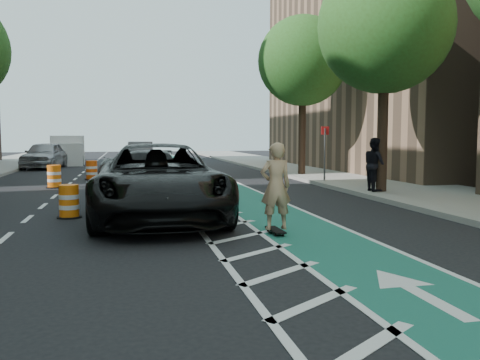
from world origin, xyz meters
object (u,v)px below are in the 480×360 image
object	(u,v)px
suv_far	(150,174)
barrel_a	(69,202)
skateboarder	(276,186)
suv_near	(158,181)

from	to	relation	value
suv_far	barrel_a	distance (m)	4.41
skateboarder	barrel_a	world-z (taller)	skateboarder
suv_near	suv_far	bearing A→B (deg)	90.15
skateboarder	suv_far	size ratio (longest dim) A/B	0.34
skateboarder	suv_near	world-z (taller)	skateboarder
barrel_a	suv_far	bearing A→B (deg)	59.95
skateboarder	suv_near	distance (m)	3.47
suv_near	skateboarder	bearing A→B (deg)	-48.33
suv_far	barrel_a	size ratio (longest dim) A/B	6.45
suv_far	barrel_a	xyz separation A→B (m)	(-2.20, -3.80, -0.39)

